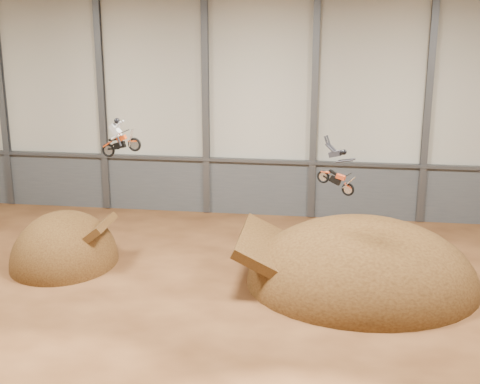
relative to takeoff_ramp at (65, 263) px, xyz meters
name	(u,v)px	position (x,y,z in m)	size (l,w,h in m)	color
floor	(219,321)	(9.12, -5.36, 0.00)	(40.00, 40.00, 0.00)	#4E2A14
back_wall	(260,105)	(9.12, 9.64, 7.00)	(40.00, 0.10, 14.00)	beige
lower_band_back	(259,188)	(9.12, 9.54, 1.75)	(39.80, 0.18, 3.50)	#4A4D51
steel_rail	(259,161)	(9.12, 9.39, 3.55)	(39.80, 0.35, 0.20)	#47494F
steel_column_0	(2,100)	(-7.55, 9.44, 7.00)	(0.40, 0.36, 13.90)	#47494F
steel_column_1	(102,102)	(-0.88, 9.44, 7.00)	(0.40, 0.36, 13.90)	#47494F
steel_column_2	(206,105)	(5.79, 9.44, 7.00)	(0.40, 0.36, 13.90)	#47494F
steel_column_3	(314,107)	(12.45, 9.44, 7.00)	(0.40, 0.36, 13.90)	#47494F
steel_column_4	(428,109)	(19.12, 9.44, 7.00)	(0.40, 0.36, 13.90)	#47494F
takeoff_ramp	(65,263)	(0.00, 0.00, 0.00)	(5.46, 6.30, 5.46)	#39210E
landing_ramp	(361,284)	(15.26, -0.62, 0.00)	(11.11, 9.83, 6.41)	#39210E
fmx_rider_a	(122,135)	(3.97, -1.59, 7.25)	(2.03, 0.78, 1.84)	#DF4713
fmx_rider_b	(334,166)	(13.74, -2.64, 6.36)	(2.41, 0.69, 2.06)	#CA441F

